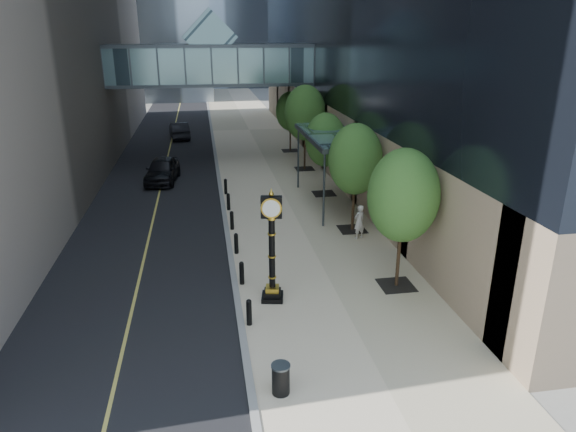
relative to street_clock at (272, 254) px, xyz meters
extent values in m
plane|color=gray|center=(1.63, -2.71, -1.98)|extent=(320.00, 320.00, 0.00)
cube|color=black|center=(-5.37, 37.29, -1.97)|extent=(8.00, 180.00, 0.02)
cube|color=beige|center=(2.63, 37.29, -1.95)|extent=(8.00, 180.00, 0.06)
cube|color=gray|center=(-1.37, 37.29, -1.94)|extent=(0.25, 180.00, 0.07)
cube|color=slate|center=(-1.37, 25.29, 5.52)|extent=(17.00, 4.00, 3.00)
cube|color=#383F44|center=(-1.37, 25.29, 4.07)|extent=(17.00, 4.20, 0.25)
cube|color=#383F44|center=(-1.37, 25.29, 6.97)|extent=(17.00, 4.20, 0.25)
cube|color=slate|center=(-1.37, 25.29, 7.62)|extent=(4.24, 3.00, 4.24)
cube|color=#383F44|center=(5.13, 11.29, 2.22)|extent=(3.00, 8.00, 0.25)
cube|color=slate|center=(5.13, 11.29, 2.37)|extent=(2.80, 7.80, 0.06)
cylinder|color=#383F44|center=(3.83, 7.59, 0.12)|extent=(0.12, 0.12, 4.20)
cylinder|color=#383F44|center=(3.83, 14.99, 0.12)|extent=(0.12, 0.12, 4.20)
cylinder|color=black|center=(-1.07, -1.71, -1.47)|extent=(0.20, 0.20, 0.90)
cylinder|color=black|center=(-1.07, 1.49, -1.47)|extent=(0.20, 0.20, 0.90)
cylinder|color=black|center=(-1.07, 4.69, -1.47)|extent=(0.20, 0.20, 0.90)
cylinder|color=black|center=(-1.07, 7.89, -1.47)|extent=(0.20, 0.20, 0.90)
cylinder|color=black|center=(-1.07, 11.09, -1.47)|extent=(0.20, 0.20, 0.90)
cylinder|color=black|center=(-1.07, 14.29, -1.47)|extent=(0.20, 0.20, 0.90)
cube|color=black|center=(5.23, 0.29, -1.91)|extent=(1.40, 1.40, 0.02)
cylinder|color=#3B2719|center=(5.23, 0.29, -0.38)|extent=(0.14, 0.14, 3.07)
ellipsoid|color=#295E22|center=(5.23, 0.29, 1.99)|extent=(2.81, 2.81, 3.75)
cube|color=black|center=(5.23, 6.79, -1.91)|extent=(1.40, 1.40, 0.02)
cylinder|color=#3B2719|center=(5.23, 6.79, -0.42)|extent=(0.14, 0.14, 3.00)
ellipsoid|color=#295E22|center=(5.23, 6.79, 1.90)|extent=(2.75, 2.75, 3.67)
cube|color=black|center=(5.23, 13.29, -1.91)|extent=(1.40, 1.40, 0.02)
cylinder|color=#3B2719|center=(5.23, 13.29, -0.53)|extent=(0.14, 0.14, 2.78)
ellipsoid|color=#295E22|center=(5.23, 13.29, 1.62)|extent=(2.55, 2.55, 3.40)
cube|color=black|center=(5.23, 19.79, -1.91)|extent=(1.40, 1.40, 0.02)
cylinder|color=#3B2719|center=(5.23, 19.79, -0.24)|extent=(0.14, 0.14, 3.35)
ellipsoid|color=#295E22|center=(5.23, 19.79, 2.35)|extent=(3.07, 3.07, 4.10)
cube|color=black|center=(5.23, 26.29, -1.91)|extent=(1.40, 1.40, 0.02)
cylinder|color=#3B2719|center=(5.23, 26.29, -0.56)|extent=(0.14, 0.14, 2.73)
ellipsoid|color=#295E22|center=(5.23, 26.29, 1.55)|extent=(2.50, 2.50, 3.33)
cube|color=black|center=(0.00, 0.00, -1.83)|extent=(0.97, 0.97, 0.18)
cube|color=black|center=(0.00, 0.00, -1.64)|extent=(0.75, 0.75, 0.18)
cube|color=gold|center=(0.00, 0.00, -1.46)|extent=(0.59, 0.59, 0.18)
cylinder|color=black|center=(0.00, 0.00, 0.06)|extent=(0.24, 0.24, 2.86)
cube|color=black|center=(0.00, 0.00, 1.91)|extent=(0.82, 0.42, 0.83)
cylinder|color=white|center=(0.00, 0.16, 1.91)|extent=(0.64, 0.16, 0.65)
cylinder|color=white|center=(0.00, -0.16, 1.91)|extent=(0.64, 0.16, 0.65)
sphere|color=gold|center=(0.00, 0.00, 2.42)|extent=(0.18, 0.18, 0.18)
cylinder|color=black|center=(-0.52, -5.56, -1.47)|extent=(0.56, 0.56, 0.90)
imported|color=beige|center=(5.20, 5.56, -1.03)|extent=(0.77, 0.65, 1.78)
imported|color=black|center=(-5.28, 18.14, -1.12)|extent=(2.54, 5.15, 1.69)
imported|color=black|center=(-4.60, 33.92, -1.17)|extent=(2.27, 4.99, 1.59)
camera|label=1|loc=(-2.35, -17.74, 7.99)|focal=32.00mm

